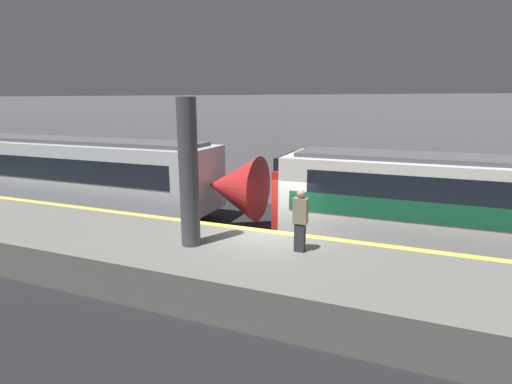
{
  "coord_description": "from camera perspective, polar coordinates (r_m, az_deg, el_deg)",
  "views": [
    {
      "loc": [
        4.14,
        -11.45,
        5.13
      ],
      "look_at": [
        -0.89,
        1.08,
        2.05
      ],
      "focal_mm": 28.0,
      "sensor_mm": 36.0,
      "label": 1
    }
  ],
  "objects": [
    {
      "name": "platform",
      "position": [
        11.27,
        -1.69,
        -11.1
      ],
      "size": [
        40.0,
        4.02,
        1.13
      ],
      "color": "slate",
      "rests_on": "ground"
    },
    {
      "name": "train_modern",
      "position": [
        23.11,
        -29.58,
        2.76
      ],
      "size": [
        24.11,
        3.09,
        3.43
      ],
      "color": "black",
      "rests_on": "ground"
    },
    {
      "name": "person_waiting",
      "position": [
        10.84,
        6.35,
        -3.87
      ],
      "size": [
        0.38,
        0.24,
        1.72
      ],
      "color": "#2D2D38",
      "rests_on": "platform"
    },
    {
      "name": "ground_plane",
      "position": [
        13.21,
        1.86,
        -10.03
      ],
      "size": [
        120.0,
        120.0,
        0.0
      ],
      "primitive_type": "plane",
      "color": "black"
    },
    {
      "name": "support_pillar_near",
      "position": [
        11.16,
        -9.6,
        2.61
      ],
      "size": [
        0.54,
        0.54,
        4.13
      ],
      "color": "#47474C",
      "rests_on": "platform"
    },
    {
      "name": "station_rear_barrier",
      "position": [
        19.38,
        9.4,
        5.52
      ],
      "size": [
        50.0,
        0.15,
        5.44
      ],
      "color": "#939399",
      "rests_on": "ground"
    }
  ]
}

